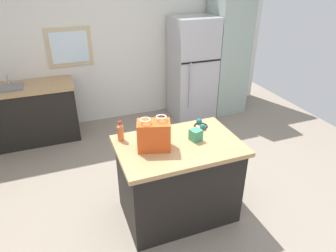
# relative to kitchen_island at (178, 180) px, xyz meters

# --- Properties ---
(ground) EXTENTS (6.50, 6.50, 0.00)m
(ground) POSITION_rel_kitchen_island_xyz_m (0.05, 0.09, -0.45)
(ground) COLOR gray
(back_wall) EXTENTS (5.41, 0.13, 2.74)m
(back_wall) POSITION_rel_kitchen_island_xyz_m (0.04, 2.68, 0.92)
(back_wall) COLOR silver
(back_wall) RESTS_ON ground
(kitchen_island) EXTENTS (1.22, 0.82, 0.89)m
(kitchen_island) POSITION_rel_kitchen_island_xyz_m (0.00, 0.00, 0.00)
(kitchen_island) COLOR black
(kitchen_island) RESTS_ON ground
(refrigerator) EXTENTS (0.72, 0.69, 1.72)m
(refrigerator) POSITION_rel_kitchen_island_xyz_m (1.20, 2.28, 0.41)
(refrigerator) COLOR #B7B7BC
(refrigerator) RESTS_ON ground
(tall_cabinet) EXTENTS (0.60, 0.61, 2.20)m
(tall_cabinet) POSITION_rel_kitchen_island_xyz_m (1.88, 2.28, 0.65)
(tall_cabinet) COLOR #9EB2A8
(tall_cabinet) RESTS_ON ground
(sink_counter) EXTENTS (1.39, 0.65, 1.07)m
(sink_counter) POSITION_rel_kitchen_island_xyz_m (-1.50, 2.30, 0.00)
(sink_counter) COLOR black
(sink_counter) RESTS_ON ground
(shopping_bag) EXTENTS (0.35, 0.28, 0.33)m
(shopping_bag) POSITION_rel_kitchen_island_xyz_m (-0.25, 0.01, 0.58)
(shopping_bag) COLOR #DB511E
(shopping_bag) RESTS_ON kitchen_island
(small_box) EXTENTS (0.13, 0.13, 0.12)m
(small_box) POSITION_rel_kitchen_island_xyz_m (0.18, 0.01, 0.50)
(small_box) COLOR #388E66
(small_box) RESTS_ON kitchen_island
(bottle) EXTENTS (0.06, 0.06, 0.21)m
(bottle) POSITION_rel_kitchen_island_xyz_m (-0.52, 0.27, 0.53)
(bottle) COLOR #C66633
(bottle) RESTS_ON kitchen_island
(ear_defenders) EXTENTS (0.17, 0.20, 0.06)m
(ear_defenders) POSITION_rel_kitchen_island_xyz_m (0.36, 0.25, 0.46)
(ear_defenders) COLOR black
(ear_defenders) RESTS_ON kitchen_island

